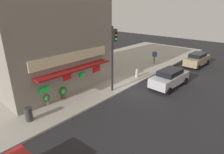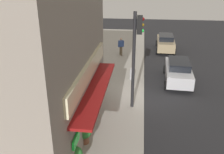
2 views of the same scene
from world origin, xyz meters
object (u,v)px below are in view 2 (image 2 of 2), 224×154
(traffic_light, at_px, (136,49))
(fire_hydrant, at_px, (132,74))
(pedestrian, at_px, (121,46))
(potted_plant_by_doorway, at_px, (84,132))
(parked_car_tan, at_px, (166,42))
(parked_car_silver, at_px, (178,71))

(traffic_light, distance_m, fire_hydrant, 5.10)
(pedestrian, bearing_deg, fire_hydrant, -167.47)
(traffic_light, distance_m, pedestrian, 10.46)
(potted_plant_by_doorway, relative_size, parked_car_tan, 0.21)
(parked_car_silver, bearing_deg, fire_hydrant, 96.49)
(potted_plant_by_doorway, bearing_deg, traffic_light, -29.93)
(pedestrian, height_order, parked_car_tan, pedestrian)
(potted_plant_by_doorway, bearing_deg, pedestrian, -1.97)
(fire_hydrant, bearing_deg, traffic_light, -175.47)
(traffic_light, bearing_deg, parked_car_silver, -34.37)
(pedestrian, height_order, potted_plant_by_doorway, pedestrian)
(pedestrian, relative_size, potted_plant_by_doorway, 1.76)
(parked_car_silver, bearing_deg, potted_plant_by_doorway, 147.58)
(fire_hydrant, relative_size, parked_car_silver, 0.20)
(traffic_light, relative_size, parked_car_tan, 1.20)
(potted_plant_by_doorway, distance_m, parked_car_tan, 17.14)
(fire_hydrant, xyz_separation_m, potted_plant_by_doorway, (-7.75, 1.79, 0.10))
(fire_hydrant, height_order, parked_car_tan, parked_car_tan)
(traffic_light, height_order, pedestrian, traffic_light)
(fire_hydrant, distance_m, parked_car_tan, 9.22)
(parked_car_tan, height_order, parked_car_silver, parked_car_tan)
(traffic_light, height_order, potted_plant_by_doorway, traffic_light)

